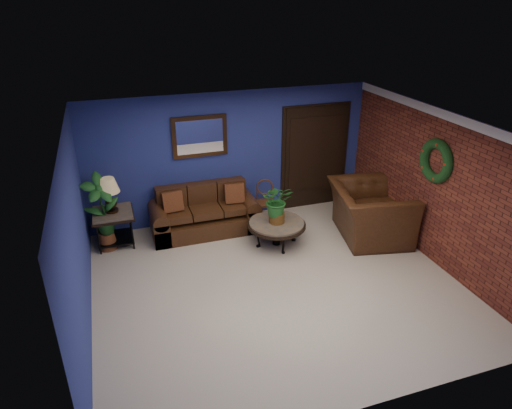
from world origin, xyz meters
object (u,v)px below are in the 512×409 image
object	(u,v)px
end_table	(113,219)
table_lamp	(109,191)
armchair	(370,212)
sofa	(204,216)
coffee_table	(277,225)
side_chair	(265,198)

from	to	relation	value
end_table	table_lamp	distance (m)	0.54
table_lamp	armchair	xyz separation A→B (m)	(4.45, -1.16, -0.56)
sofa	table_lamp	xyz separation A→B (m)	(-1.63, -0.02, 0.75)
end_table	sofa	bearing A→B (deg)	0.87
coffee_table	armchair	size ratio (longest dim) A/B	0.70
sofa	table_lamp	world-z (taller)	table_lamp
coffee_table	armchair	distance (m)	1.74
table_lamp	coffee_table	bearing A→B (deg)	-18.47
coffee_table	side_chair	xyz separation A→B (m)	(0.13, 0.97, 0.08)
sofa	table_lamp	bearing A→B (deg)	-179.13
sofa	coffee_table	size ratio (longest dim) A/B	1.92
coffee_table	end_table	bearing A→B (deg)	161.53
sofa	side_chair	bearing A→B (deg)	1.62
coffee_table	table_lamp	size ratio (longest dim) A/B	1.70
armchair	side_chair	bearing A→B (deg)	64.35
table_lamp	side_chair	world-z (taller)	table_lamp
coffee_table	sofa	bearing A→B (deg)	139.66
coffee_table	side_chair	distance (m)	0.98
table_lamp	armchair	bearing A→B (deg)	-14.57
table_lamp	end_table	bearing A→B (deg)	-90.00
sofa	end_table	xyz separation A→B (m)	(-1.63, -0.02, 0.20)
sofa	end_table	bearing A→B (deg)	-179.13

